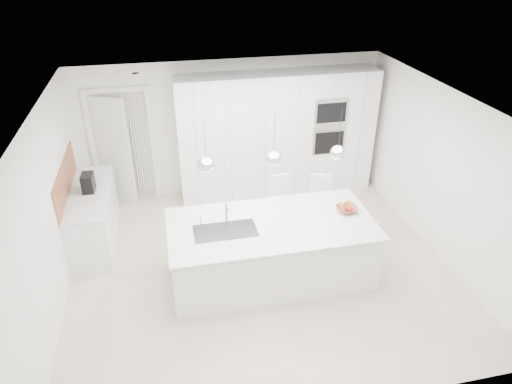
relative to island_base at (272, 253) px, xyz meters
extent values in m
plane|color=beige|center=(-0.10, 0.30, -0.43)|extent=(5.50, 5.50, 0.00)
plane|color=white|center=(-0.10, 2.80, 0.82)|extent=(5.50, 0.00, 5.50)
plane|color=white|center=(-2.85, 0.30, 0.82)|extent=(0.00, 5.00, 5.00)
plane|color=white|center=(-0.10, 0.30, 2.07)|extent=(5.50, 5.50, 0.00)
cube|color=white|center=(0.70, 2.50, 0.72)|extent=(3.60, 0.60, 2.30)
cube|color=white|center=(-2.30, 2.72, 0.57)|extent=(0.76, 0.38, 2.00)
cube|color=white|center=(-2.55, 1.50, 0.00)|extent=(0.60, 1.80, 0.86)
cube|color=white|center=(-2.55, 1.50, 0.45)|extent=(0.62, 1.82, 0.04)
cube|color=#9F623C|center=(-2.84, 1.50, 0.72)|extent=(0.02, 1.80, 0.50)
cube|color=white|center=(0.00, 0.00, 0.00)|extent=(2.80, 1.20, 0.86)
cube|color=white|center=(0.00, 0.05, 0.45)|extent=(2.84, 1.40, 0.04)
cylinder|color=white|center=(-0.60, 0.20, 0.62)|extent=(0.02, 0.02, 0.30)
sphere|color=white|center=(-0.85, 0.00, 1.47)|extent=(0.20, 0.20, 0.20)
sphere|color=white|center=(0.00, 0.00, 1.47)|extent=(0.20, 0.20, 0.20)
sphere|color=white|center=(0.85, 0.00, 1.47)|extent=(0.20, 0.20, 0.20)
imported|color=#9F623C|center=(1.12, 0.13, 0.51)|extent=(0.30, 0.30, 0.07)
cube|color=black|center=(-2.53, 1.52, 0.61)|extent=(0.18, 0.27, 0.28)
sphere|color=#A52E1C|center=(1.11, 0.11, 0.54)|extent=(0.09, 0.09, 0.09)
sphere|color=#A52E1C|center=(1.14, 0.07, 0.54)|extent=(0.08, 0.08, 0.08)
torus|color=gold|center=(1.11, 0.13, 0.58)|extent=(0.23, 0.17, 0.21)
camera|label=1|loc=(-1.31, -5.01, 3.92)|focal=32.00mm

